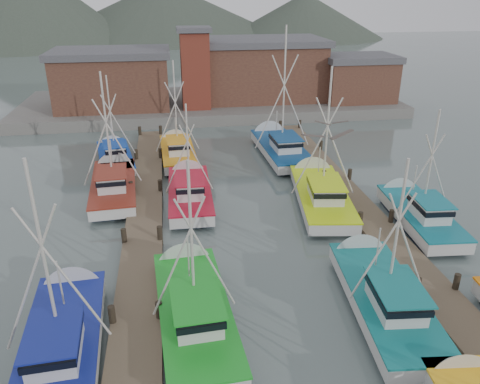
{
  "coord_description": "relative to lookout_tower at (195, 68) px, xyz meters",
  "views": [
    {
      "loc": [
        -5.02,
        -18.83,
        13.69
      ],
      "look_at": [
        -1.22,
        5.96,
        2.6
      ],
      "focal_mm": 35.0,
      "sensor_mm": 36.0,
      "label": 1
    }
  ],
  "objects": [
    {
      "name": "boat_4",
      "position": [
        -2.52,
        -34.74,
        -4.87
      ],
      "size": [
        3.57,
        9.7,
        8.65
      ],
      "rotation": [
        0.0,
        0.0,
        0.06
      ],
      "color": "black",
      "rests_on": "ground"
    },
    {
      "name": "boat_13",
      "position": [
        6.32,
        -13.66,
        -4.86
      ],
      "size": [
        4.74,
        10.52,
        11.89
      ],
      "rotation": [
        0.0,
        0.0,
        0.04
      ],
      "color": "black",
      "rests_on": "ground"
    },
    {
      "name": "ground",
      "position": [
        2.0,
        -33.0,
        -5.55
      ],
      "size": [
        260.0,
        260.0,
        0.0
      ],
      "primitive_type": "plane",
      "color": "#4E5E5A",
      "rests_on": "ground"
    },
    {
      "name": "lookout_tower",
      "position": [
        0.0,
        0.0,
        0.0
      ],
      "size": [
        3.6,
        3.6,
        8.5
      ],
      "color": "maroon",
      "rests_on": "quay"
    },
    {
      "name": "dock_left",
      "position": [
        -5.0,
        -28.96,
        -5.34
      ],
      "size": [
        2.3,
        46.0,
        1.5
      ],
      "color": "brown",
      "rests_on": "ground"
    },
    {
      "name": "shed_left",
      "position": [
        -9.0,
        2.0,
        -1.21
      ],
      "size": [
        12.72,
        8.48,
        6.2
      ],
      "color": "brown",
      "rests_on": "quay"
    },
    {
      "name": "distant_hills",
      "position": [
        -10.76,
        89.59,
        -5.55
      ],
      "size": [
        175.0,
        140.0,
        42.0
      ],
      "color": "#3F4A3E",
      "rests_on": "ground"
    },
    {
      "name": "boat_9",
      "position": [
        6.83,
        -23.75,
        -4.87
      ],
      "size": [
        4.5,
        10.41,
        10.24
      ],
      "rotation": [
        0.0,
        0.0,
        -0.14
      ],
      "color": "black",
      "rests_on": "ground"
    },
    {
      "name": "boat_11",
      "position": [
        11.9,
        -27.55,
        -4.87
      ],
      "size": [
        3.35,
        8.8,
        8.12
      ],
      "rotation": [
        0.0,
        0.0,
        -0.08
      ],
      "color": "black",
      "rests_on": "ground"
    },
    {
      "name": "boat_8",
      "position": [
        -1.99,
        -22.07,
        -4.87
      ],
      "size": [
        3.18,
        9.04,
        7.71
      ],
      "rotation": [
        0.0,
        0.0,
        -0.02
      ],
      "color": "black",
      "rests_on": "ground"
    },
    {
      "name": "shed_right",
      "position": [
        19.0,
        1.0,
        -1.71
      ],
      "size": [
        8.48,
        6.36,
        5.2
      ],
      "color": "brown",
      "rests_on": "quay"
    },
    {
      "name": "shed_center",
      "position": [
        8.0,
        4.0,
        -0.86
      ],
      "size": [
        14.84,
        9.54,
        6.9
      ],
      "color": "brown",
      "rests_on": "quay"
    },
    {
      "name": "boat_10",
      "position": [
        -7.28,
        -19.94,
        -4.87
      ],
      "size": [
        3.95,
        9.69,
        9.56
      ],
      "rotation": [
        0.0,
        0.0,
        0.07
      ],
      "color": "black",
      "rests_on": "ground"
    },
    {
      "name": "boat_12",
      "position": [
        -2.56,
        -13.47,
        -4.87
      ],
      "size": [
        3.63,
        8.74,
        9.1
      ],
      "rotation": [
        0.0,
        0.0,
        0.04
      ],
      "color": "black",
      "rests_on": "ground"
    },
    {
      "name": "boat_5",
      "position": [
        6.1,
        -35.19,
        -4.87
      ],
      "size": [
        3.81,
        9.73,
        8.4
      ],
      "rotation": [
        0.0,
        0.0,
        -0.09
      ],
      "color": "black",
      "rests_on": "ground"
    },
    {
      "name": "quay",
      "position": [
        2.0,
        4.0,
        -4.95
      ],
      "size": [
        44.0,
        16.0,
        1.2
      ],
      "primitive_type": "cube",
      "color": "slate",
      "rests_on": "ground"
    },
    {
      "name": "boat_6",
      "position": [
        -7.81,
        -35.97,
        -4.87
      ],
      "size": [
        3.88,
        9.48,
        9.4
      ],
      "rotation": [
        0.0,
        0.0,
        0.06
      ],
      "color": "black",
      "rests_on": "ground"
    },
    {
      "name": "boat_14",
      "position": [
        -7.75,
        -14.02,
        -4.87
      ],
      "size": [
        3.78,
        8.43,
        8.09
      ],
      "rotation": [
        0.0,
        0.0,
        0.17
      ],
      "color": "black",
      "rests_on": "ground"
    },
    {
      "name": "gull_near",
      "position": [
        1.19,
        -40.08,
        4.39
      ],
      "size": [
        1.54,
        0.66,
        0.24
      ],
      "rotation": [
        0.0,
        0.0,
        0.36
      ],
      "color": "gray",
      "rests_on": "ground"
    },
    {
      "name": "dock_right",
      "position": [
        9.0,
        -28.96,
        -5.34
      ],
      "size": [
        2.3,
        46.0,
        1.5
      ],
      "color": "brown",
      "rests_on": "ground"
    },
    {
      "name": "gull_far",
      "position": [
        4.11,
        -32.32,
        2.51
      ],
      "size": [
        1.54,
        0.66,
        0.24
      ],
      "rotation": [
        0.0,
        0.0,
        -0.37
      ],
      "color": "gray",
      "rests_on": "ground"
    }
  ]
}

